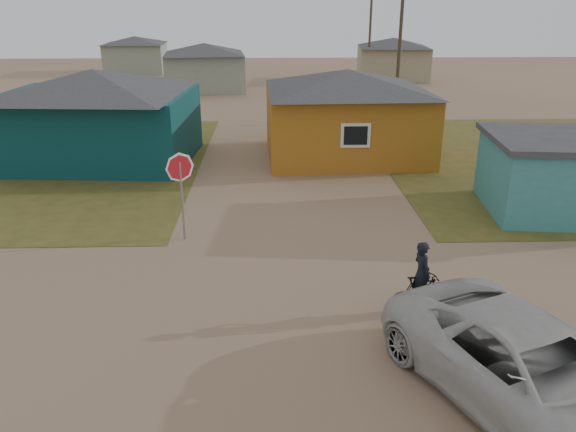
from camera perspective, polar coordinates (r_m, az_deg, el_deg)
The scene contains 11 objects.
ground at distance 13.07m, azimuth 2.51°, elevation -10.10°, with size 120.00×120.00×0.00m, color #917054.
house_teal at distance 26.20m, azimuth -18.87°, elevation 9.70°, with size 8.93×7.08×4.00m.
house_yellow at distance 25.80m, azimuth 5.94°, elevation 10.43°, with size 7.72×6.76×3.90m.
house_pale_west at distance 45.68m, azimuth -8.45°, elevation 14.81°, with size 7.04×6.15×3.60m.
house_beige_east at distance 52.51m, azimuth 10.61°, elevation 15.50°, with size 6.95×6.05×3.60m.
house_pale_north at distance 58.82m, azimuth -15.21°, elevation 15.62°, with size 6.28×5.81×3.40m.
utility_pole_near at distance 34.05m, azimuth 11.25°, elevation 16.38°, with size 1.40×0.20×8.00m.
utility_pole_far at distance 49.91m, azimuth 8.33°, elevation 17.98°, with size 1.40×0.20×8.00m.
stop_sign at distance 16.61m, azimuth -10.87°, elevation 3.92°, with size 0.87×0.19×2.69m.
cyclist at distance 13.26m, azimuth 13.29°, elevation -7.03°, with size 1.62×0.84×1.76m.
vehicle at distance 10.86m, azimuth 23.68°, elevation -14.23°, with size 2.70×5.85×1.63m, color beige.
Camera 1 is at (-0.91, -11.13, 6.79)m, focal length 35.00 mm.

